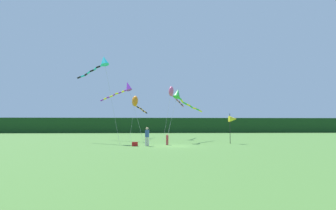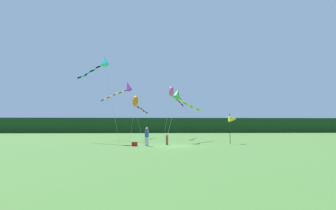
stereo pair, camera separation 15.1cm
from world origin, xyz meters
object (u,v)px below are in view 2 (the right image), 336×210
kite_green (181,97)px  person_child (167,139)px  kite_orange (136,102)px  kite_purple (125,88)px  person_adult (147,136)px  cooler_box (135,144)px  banner_flag_pole (233,119)px  kite_rainbow (173,93)px  kite_cyan (102,63)px

kite_green → person_child: bearing=-112.8°
kite_orange → kite_purple: bearing=-100.1°
kite_green → person_adult: bearing=-124.7°
kite_green → kite_purple: kite_purple is taller
cooler_box → banner_flag_pole: banner_flag_pole is taller
banner_flag_pole → kite_green: bearing=154.9°
kite_green → kite_rainbow: kite_rainbow is taller
person_adult → kite_cyan: (-5.45, 5.06, 8.36)m
kite_orange → kite_rainbow: (5.61, -1.50, 1.25)m
cooler_box → banner_flag_pole: bearing=16.2°
person_child → kite_rainbow: kite_rainbow is taller
kite_green → kite_orange: bearing=122.1°
kite_purple → kite_rainbow: 8.14m
person_adult → kite_orange: (-2.11, 15.15, 4.56)m
kite_orange → kite_green: size_ratio=0.89×
kite_orange → kite_purple: size_ratio=0.84×
kite_purple → kite_rainbow: bearing=34.7°
kite_green → cooler_box: bearing=-131.7°
banner_flag_pole → kite_rainbow: 12.86m
banner_flag_pole → kite_green: (-5.54, 2.59, 2.77)m
kite_rainbow → kite_cyan: size_ratio=0.77×
banner_flag_pole → kite_green: 6.71m
person_child → kite_cyan: bearing=152.6°
kite_orange → kite_purple: kite_purple is taller
person_child → kite_rainbow: 14.00m
kite_green → banner_flag_pole: bearing=-25.1°
person_adult → banner_flag_pole: size_ratio=0.55×
kite_green → kite_rainbow: (-0.39, 8.04, 1.37)m
kite_purple → person_child: bearing=-56.3°
banner_flag_pole → kite_orange: (-11.53, 12.13, 2.89)m
kite_purple → kite_rainbow: kite_rainbow is taller
kite_purple → kite_rainbow: size_ratio=0.99×
banner_flag_pole → kite_cyan: kite_cyan is taller
kite_orange → kite_green: (5.99, -9.54, -0.12)m
person_child → kite_orange: size_ratio=0.17×
banner_flag_pole → kite_cyan: size_ratio=0.32×
kite_orange → person_adult: bearing=-82.1°
person_child → banner_flag_pole: 7.89m
cooler_box → kite_rainbow: (4.67, 13.72, 6.62)m
person_adult → kite_purple: (-3.20, 9.02, 5.88)m
person_child → kite_purple: size_ratio=0.15×
person_adult → kite_purple: 11.23m
person_child → kite_rainbow: bearing=83.3°
kite_cyan → kite_purple: bearing=60.4°
cooler_box → kite_purple: bearing=102.6°
banner_flag_pole → kite_orange: kite_orange is taller
cooler_box → kite_purple: kite_purple is taller
kite_green → kite_rainbow: bearing=92.8°
cooler_box → kite_rainbow: 15.93m
kite_orange → kite_green: 11.27m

